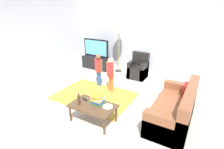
% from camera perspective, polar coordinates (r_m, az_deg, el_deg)
% --- Properties ---
extents(ground, '(7.80, 7.80, 0.00)m').
position_cam_1_polar(ground, '(4.71, -3.68, -9.74)').
color(ground, beige).
extents(wall_back, '(6.00, 0.12, 2.70)m').
position_cam_1_polar(wall_back, '(6.81, 10.33, 12.09)').
color(wall_back, silver).
rests_on(wall_back, ground).
extents(wall_left, '(0.12, 6.00, 2.70)m').
position_cam_1_polar(wall_left, '(6.31, -27.75, 9.22)').
color(wall_left, silver).
rests_on(wall_left, ground).
extents(area_rug, '(2.20, 1.60, 0.01)m').
position_cam_1_polar(area_rug, '(5.14, -5.85, -6.87)').
color(area_rug, '#B28C33').
rests_on(area_rug, ground).
extents(tv_stand, '(1.20, 0.44, 0.50)m').
position_cam_1_polar(tv_stand, '(7.22, -4.95, 3.86)').
color(tv_stand, black).
rests_on(tv_stand, ground).
extents(tv, '(1.10, 0.28, 0.71)m').
position_cam_1_polar(tv, '(7.04, -5.20, 8.49)').
color(tv, black).
rests_on(tv, tv_stand).
extents(couch, '(0.80, 1.80, 0.86)m').
position_cam_1_polar(couch, '(4.22, 20.30, -10.73)').
color(couch, brown).
rests_on(couch, ground).
extents(armchair, '(0.60, 0.60, 0.90)m').
position_cam_1_polar(armchair, '(6.35, 8.62, 1.65)').
color(armchair, black).
rests_on(armchair, ground).
extents(floor_lamp, '(0.36, 0.36, 1.78)m').
position_cam_1_polar(floor_lamp, '(6.58, 2.26, 13.81)').
color(floor_lamp, '#262626').
rests_on(floor_lamp, ground).
extents(child_near_tv, '(0.34, 0.19, 1.05)m').
position_cam_1_polar(child_near_tv, '(5.54, -4.40, 2.48)').
color(child_near_tv, '#33598C').
rests_on(child_near_tv, ground).
extents(child_center, '(0.34, 0.19, 1.07)m').
position_cam_1_polar(child_center, '(5.12, -0.36, 1.01)').
color(child_center, orange).
rests_on(child_center, ground).
extents(coffee_table, '(1.00, 0.60, 0.42)m').
position_cam_1_polar(coffee_table, '(3.93, -6.25, -10.47)').
color(coffee_table, '#513823').
rests_on(coffee_table, ground).
extents(book_stack, '(0.28, 0.25, 0.18)m').
position_cam_1_polar(book_stack, '(3.92, -4.78, -8.20)').
color(book_stack, '#388C4C').
rests_on(book_stack, coffee_table).
extents(bottle, '(0.06, 0.06, 0.28)m').
position_cam_1_polar(bottle, '(3.92, -10.74, -8.02)').
color(bottle, '#4C3319').
rests_on(bottle, coffee_table).
extents(tv_remote, '(0.18, 0.11, 0.02)m').
position_cam_1_polar(tv_remote, '(4.13, -8.88, -7.96)').
color(tv_remote, black).
rests_on(tv_remote, coffee_table).
extents(plate, '(0.22, 0.22, 0.02)m').
position_cam_1_polar(plate, '(3.82, -1.42, -10.39)').
color(plate, white).
rests_on(plate, coffee_table).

